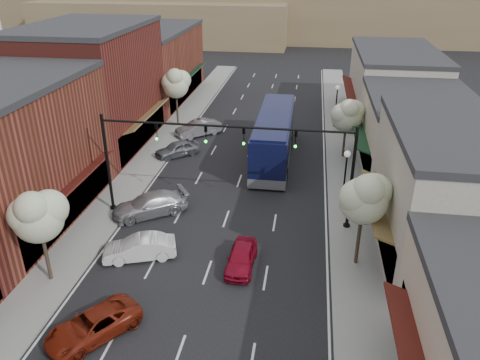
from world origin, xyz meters
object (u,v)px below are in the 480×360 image
at_px(tree_left_near, 38,214).
at_px(parked_car_d, 177,149).
at_px(signal_mast_right, 314,161).
at_px(tree_right_far, 348,114).
at_px(parked_car_a, 93,325).
at_px(parked_car_e, 198,128).
at_px(tree_left_far, 176,83).
at_px(parked_car_b, 140,248).
at_px(lamp_post_far, 337,99).
at_px(coach_bus, 274,136).
at_px(red_hatchback, 241,257).
at_px(parked_car_c, 150,205).
at_px(tree_right_near, 365,197).
at_px(signal_mast_left, 140,151).
at_px(lamp_post_near, 346,171).

height_order(tree_left_near, parked_car_d, tree_left_near).
xyz_separation_m(signal_mast_right, tree_right_far, (2.73, 11.95, -0.63)).
relative_size(parked_car_a, parked_car_e, 0.97).
bearing_deg(tree_left_far, parked_car_b, -80.07).
bearing_deg(tree_left_far, parked_car_e, -41.00).
xyz_separation_m(tree_left_near, lamp_post_far, (16.05, 28.06, -1.22)).
distance_m(signal_mast_right, coach_bus, 11.75).
height_order(red_hatchback, parked_car_c, parked_car_c).
height_order(parked_car_c, parked_car_e, parked_car_e).
bearing_deg(parked_car_e, tree_right_far, 33.13).
xyz_separation_m(tree_left_near, tree_left_far, (-0.00, 26.00, 0.38)).
distance_m(tree_right_near, tree_right_far, 16.01).
height_order(signal_mast_left, parked_car_d, signal_mast_left).
bearing_deg(parked_car_e, parked_car_b, -38.40).
relative_size(signal_mast_right, signal_mast_left, 1.00).
height_order(signal_mast_left, coach_bus, signal_mast_left).
height_order(tree_right_far, parked_car_b, tree_right_far).
xyz_separation_m(tree_right_near, tree_right_far, (0.00, 16.00, -0.46)).
height_order(parked_car_a, parked_car_e, parked_car_e).
xyz_separation_m(tree_right_near, tree_left_far, (-16.60, 22.00, 0.15)).
xyz_separation_m(parked_car_b, parked_car_c, (-1.05, 5.05, 0.06)).
bearing_deg(lamp_post_near, signal_mast_right, -131.05).
distance_m(tree_right_far, parked_car_a, 26.84).
xyz_separation_m(coach_bus, parked_car_a, (-6.47, -22.51, -1.47)).
bearing_deg(parked_car_b, lamp_post_far, 135.29).
height_order(parked_car_b, parked_car_d, parked_car_b).
xyz_separation_m(signal_mast_right, parked_car_b, (-9.82, -5.21, -3.93)).
bearing_deg(tree_left_near, tree_right_near, 13.55).
xyz_separation_m(red_hatchback, parked_car_c, (-7.07, 5.03, 0.11)).
relative_size(signal_mast_right, tree_right_far, 1.51).
bearing_deg(tree_left_far, lamp_post_far, 7.30).
relative_size(parked_car_b, parked_car_e, 0.91).
xyz_separation_m(tree_right_far, coach_bus, (-6.08, -0.97, -1.90)).
bearing_deg(lamp_post_far, lamp_post_near, -90.00).
relative_size(signal_mast_left, tree_right_near, 1.38).
bearing_deg(parked_car_a, tree_left_near, 176.41).
bearing_deg(parked_car_d, tree_right_near, 3.72).
height_order(signal_mast_right, tree_right_far, signal_mast_right).
bearing_deg(signal_mast_right, parked_car_c, -179.17).
relative_size(red_hatchback, parked_car_b, 0.90).
bearing_deg(tree_right_far, parked_car_d, -173.18).
height_order(tree_right_near, parked_car_c, tree_right_near).
distance_m(lamp_post_far, parked_car_d, 17.24).
bearing_deg(tree_right_near, lamp_post_near, 94.77).
xyz_separation_m(signal_mast_right, coach_bus, (-3.35, 10.97, -2.53)).
height_order(tree_left_near, tree_left_far, tree_left_far).
bearing_deg(tree_left_far, signal_mast_right, -52.29).
xyz_separation_m(signal_mast_left, coach_bus, (7.89, 10.97, -2.53)).
bearing_deg(parked_car_d, signal_mast_right, 7.34).
bearing_deg(coach_bus, parked_car_c, -124.27).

